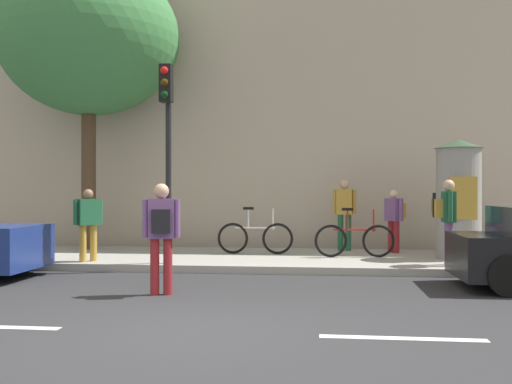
{
  "coord_description": "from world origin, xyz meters",
  "views": [
    {
      "loc": [
        1.63,
        -6.84,
        1.59
      ],
      "look_at": [
        0.55,
        2.0,
        1.59
      ],
      "focal_mm": 43.41,
      "sensor_mm": 36.0,
      "label": 1
    }
  ],
  "objects": [
    {
      "name": "pedestrian_in_light_jacket",
      "position": [
        1.95,
        8.5,
        1.18
      ],
      "size": [
        0.56,
        0.28,
        1.75
      ],
      "color": "#1E5938",
      "rests_on": "sidewalk_curb"
    },
    {
      "name": "traffic_light",
      "position": [
        -1.64,
        5.24,
        2.85
      ],
      "size": [
        0.24,
        0.45,
        3.98
      ],
      "color": "black",
      "rests_on": "sidewalk_curb"
    },
    {
      "name": "pedestrian_in_red_top",
      "position": [
        4.28,
        8.43,
        1.13
      ],
      "size": [
        0.53,
        0.5,
        1.65
      ],
      "color": "black",
      "rests_on": "sidewalk_curb"
    },
    {
      "name": "bicycle_leaning",
      "position": [
        -0.13,
        7.41,
        0.54
      ],
      "size": [
        1.77,
        0.1,
        1.09
      ],
      "color": "black",
      "rests_on": "sidewalk_curb"
    },
    {
      "name": "pedestrian_with_backpack",
      "position": [
        3.12,
        8.11,
        1.03
      ],
      "size": [
        0.51,
        0.51,
        1.49
      ],
      "color": "maroon",
      "rests_on": "sidewalk_curb"
    },
    {
      "name": "bicycle_upright",
      "position": [
        2.14,
        6.95,
        0.54
      ],
      "size": [
        1.77,
        0.26,
        1.09
      ],
      "color": "black",
      "rests_on": "sidewalk_curb"
    },
    {
      "name": "poster_column",
      "position": [
        4.37,
        6.99,
        1.46
      ],
      "size": [
        1.04,
        1.04,
        2.59
      ],
      "color": "gray",
      "rests_on": "sidewalk_curb"
    },
    {
      "name": "street_tree",
      "position": [
        -4.45,
        8.14,
        5.46
      ],
      "size": [
        4.56,
        4.56,
        7.27
      ],
      "color": "#4C3826",
      "rests_on": "sidewalk_curb"
    },
    {
      "name": "lane_markings",
      "position": [
        -0.0,
        0.0,
        0.0
      ],
      "size": [
        25.8,
        0.16,
        0.01
      ],
      "color": "silver",
      "rests_on": "ground_plane"
    },
    {
      "name": "sidewalk_curb",
      "position": [
        0.0,
        7.0,
        0.07
      ],
      "size": [
        36.0,
        4.0,
        0.15
      ],
      "primitive_type": "cube",
      "color": "#9E9B93",
      "rests_on": "ground_plane"
    },
    {
      "name": "pedestrian_in_dark_shirt",
      "position": [
        -3.36,
        5.44,
        1.03
      ],
      "size": [
        0.49,
        0.54,
        1.5
      ],
      "color": "#B78C33",
      "rests_on": "sidewalk_curb"
    },
    {
      "name": "ground_plane",
      "position": [
        0.0,
        0.0,
        0.0
      ],
      "size": [
        80.0,
        80.0,
        0.0
      ],
      "primitive_type": "plane",
      "color": "#2B2B2D"
    },
    {
      "name": "pedestrian_with_bag",
      "position": [
        3.9,
        5.64,
        1.16
      ],
      "size": [
        0.4,
        0.64,
        1.68
      ],
      "color": "#724C84",
      "rests_on": "sidewalk_curb"
    },
    {
      "name": "pedestrian_tallest",
      "position": [
        -0.97,
        2.45,
        1.02
      ],
      "size": [
        0.57,
        0.45,
        1.72
      ],
      "color": "maroon",
      "rests_on": "ground_plane"
    },
    {
      "name": "building_backdrop",
      "position": [
        0.0,
        12.0,
        5.1
      ],
      "size": [
        36.0,
        5.0,
        10.2
      ],
      "primitive_type": "cube",
      "color": "#B7A893",
      "rests_on": "ground_plane"
    }
  ]
}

